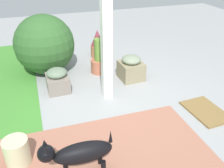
{
  "coord_description": "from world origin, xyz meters",
  "views": [
    {
      "loc": [
        -2.95,
        0.94,
        2.11
      ],
      "look_at": [
        0.04,
        -0.04,
        0.36
      ],
      "focal_mm": 39.97,
      "sensor_mm": 36.0,
      "label": 1
    }
  ],
  "objects_px": {
    "round_shrub": "(44,44)",
    "doormat": "(206,111)",
    "stone_planter_mid": "(58,80)",
    "porch_pillar": "(106,27)",
    "dog": "(78,153)",
    "stone_planter_nearest": "(131,68)",
    "terracotta_pot_tall": "(99,61)",
    "ceramic_urn": "(17,152)",
    "terracotta_pot_spiky": "(98,44)"
  },
  "relations": [
    {
      "from": "round_shrub",
      "to": "doormat",
      "type": "distance_m",
      "value": 2.95
    },
    {
      "from": "stone_planter_mid",
      "to": "round_shrub",
      "type": "xyz_separation_m",
      "value": [
        0.77,
        0.1,
        0.35
      ]
    },
    {
      "from": "porch_pillar",
      "to": "doormat",
      "type": "height_order",
      "value": "porch_pillar"
    },
    {
      "from": "dog",
      "to": "stone_planter_mid",
      "type": "bearing_deg",
      "value": -0.74
    },
    {
      "from": "stone_planter_mid",
      "to": "doormat",
      "type": "relative_size",
      "value": 0.64
    },
    {
      "from": "porch_pillar",
      "to": "stone_planter_nearest",
      "type": "height_order",
      "value": "porch_pillar"
    },
    {
      "from": "stone_planter_mid",
      "to": "terracotta_pot_tall",
      "type": "relative_size",
      "value": 0.65
    },
    {
      "from": "stone_planter_nearest",
      "to": "ceramic_urn",
      "type": "relative_size",
      "value": 1.37
    },
    {
      "from": "terracotta_pot_spiky",
      "to": "dog",
      "type": "relative_size",
      "value": 0.79
    },
    {
      "from": "dog",
      "to": "doormat",
      "type": "height_order",
      "value": "dog"
    },
    {
      "from": "terracotta_pot_tall",
      "to": "ceramic_urn",
      "type": "distance_m",
      "value": 2.41
    },
    {
      "from": "terracotta_pot_tall",
      "to": "doormat",
      "type": "height_order",
      "value": "terracotta_pot_tall"
    },
    {
      "from": "terracotta_pot_spiky",
      "to": "terracotta_pot_tall",
      "type": "distance_m",
      "value": 0.76
    },
    {
      "from": "stone_planter_nearest",
      "to": "terracotta_pot_spiky",
      "type": "height_order",
      "value": "terracotta_pot_spiky"
    },
    {
      "from": "dog",
      "to": "porch_pillar",
      "type": "bearing_deg",
      "value": -27.63
    },
    {
      "from": "stone_planter_nearest",
      "to": "round_shrub",
      "type": "height_order",
      "value": "round_shrub"
    },
    {
      "from": "dog",
      "to": "round_shrub",
      "type": "bearing_deg",
      "value": 1.63
    },
    {
      "from": "terracotta_pot_spiky",
      "to": "ceramic_urn",
      "type": "height_order",
      "value": "terracotta_pot_spiky"
    },
    {
      "from": "round_shrub",
      "to": "ceramic_urn",
      "type": "xyz_separation_m",
      "value": [
        -2.25,
        0.53,
        -0.38
      ]
    },
    {
      "from": "round_shrub",
      "to": "terracotta_pot_spiky",
      "type": "xyz_separation_m",
      "value": [
        0.41,
        -1.1,
        -0.26
      ]
    },
    {
      "from": "stone_planter_mid",
      "to": "dog",
      "type": "xyz_separation_m",
      "value": [
        -1.83,
        0.02,
        0.11
      ]
    },
    {
      "from": "porch_pillar",
      "to": "stone_planter_mid",
      "type": "height_order",
      "value": "porch_pillar"
    },
    {
      "from": "stone_planter_nearest",
      "to": "dog",
      "type": "relative_size",
      "value": 0.6
    },
    {
      "from": "ceramic_urn",
      "to": "round_shrub",
      "type": "bearing_deg",
      "value": -13.22
    },
    {
      "from": "terracotta_pot_tall",
      "to": "porch_pillar",
      "type": "bearing_deg",
      "value": 172.21
    },
    {
      "from": "stone_planter_nearest",
      "to": "terracotta_pot_tall",
      "type": "xyz_separation_m",
      "value": [
        0.44,
        0.46,
        0.02
      ]
    },
    {
      "from": "round_shrub",
      "to": "doormat",
      "type": "relative_size",
      "value": 1.63
    },
    {
      "from": "terracotta_pot_spiky",
      "to": "dog",
      "type": "distance_m",
      "value": 3.18
    },
    {
      "from": "round_shrub",
      "to": "ceramic_urn",
      "type": "distance_m",
      "value": 2.34
    },
    {
      "from": "stone_planter_mid",
      "to": "dog",
      "type": "bearing_deg",
      "value": 179.26
    },
    {
      "from": "stone_planter_nearest",
      "to": "doormat",
      "type": "xyz_separation_m",
      "value": [
        -1.3,
        -0.64,
        -0.2
      ]
    },
    {
      "from": "terracotta_pot_tall",
      "to": "terracotta_pot_spiky",
      "type": "bearing_deg",
      "value": -13.1
    },
    {
      "from": "stone_planter_mid",
      "to": "ceramic_urn",
      "type": "distance_m",
      "value": 1.6
    },
    {
      "from": "stone_planter_nearest",
      "to": "dog",
      "type": "distance_m",
      "value": 2.26
    },
    {
      "from": "porch_pillar",
      "to": "stone_planter_mid",
      "type": "relative_size",
      "value": 5.33
    },
    {
      "from": "round_shrub",
      "to": "porch_pillar",
      "type": "bearing_deg",
      "value": -145.96
    },
    {
      "from": "porch_pillar",
      "to": "stone_planter_mid",
      "type": "bearing_deg",
      "value": 59.07
    },
    {
      "from": "stone_planter_nearest",
      "to": "dog",
      "type": "bearing_deg",
      "value": 144.34
    },
    {
      "from": "stone_planter_mid",
      "to": "terracotta_pot_tall",
      "type": "height_order",
      "value": "terracotta_pot_tall"
    },
    {
      "from": "terracotta_pot_spiky",
      "to": "dog",
      "type": "height_order",
      "value": "terracotta_pot_spiky"
    },
    {
      "from": "stone_planter_mid",
      "to": "doormat",
      "type": "bearing_deg",
      "value": -123.82
    },
    {
      "from": "terracotta_pot_tall",
      "to": "dog",
      "type": "relative_size",
      "value": 0.87
    },
    {
      "from": "round_shrub",
      "to": "dog",
      "type": "distance_m",
      "value": 2.61
    },
    {
      "from": "porch_pillar",
      "to": "dog",
      "type": "height_order",
      "value": "porch_pillar"
    },
    {
      "from": "porch_pillar",
      "to": "dog",
      "type": "xyz_separation_m",
      "value": [
        -1.4,
        0.73,
        -0.83
      ]
    },
    {
      "from": "stone_planter_nearest",
      "to": "round_shrub",
      "type": "relative_size",
      "value": 0.41
    },
    {
      "from": "terracotta_pot_tall",
      "to": "ceramic_urn",
      "type": "xyz_separation_m",
      "value": [
        -1.92,
        1.45,
        -0.07
      ]
    },
    {
      "from": "terracotta_pot_tall",
      "to": "ceramic_urn",
      "type": "height_order",
      "value": "terracotta_pot_tall"
    },
    {
      "from": "stone_planter_nearest",
      "to": "ceramic_urn",
      "type": "xyz_separation_m",
      "value": [
        -1.48,
        1.92,
        -0.05
      ]
    },
    {
      "from": "round_shrub",
      "to": "stone_planter_mid",
      "type": "bearing_deg",
      "value": -172.8
    }
  ]
}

